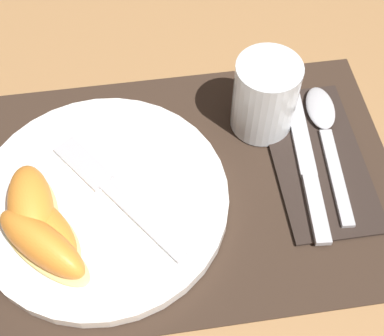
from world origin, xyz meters
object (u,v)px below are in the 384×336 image
Objects in this scene: fork at (110,189)px; citrus_wedge_0 at (32,208)px; juice_glass at (264,100)px; citrus_wedge_1 at (42,233)px; knife at (307,164)px; plate at (102,200)px; spoon at (324,125)px; citrus_wedge_2 at (43,245)px.

fork is 1.61× the size of citrus_wedge_0.
citrus_wedge_1 is at bearing -153.11° from juice_glass.
citrus_wedge_1 is at bearing -168.86° from knife.
spoon is (0.26, 0.06, -0.00)m from plate.
citrus_wedge_2 reaches higher than plate.
citrus_wedge_0 is (-0.07, -0.02, 0.03)m from plate.
juice_glass is at bearing 163.69° from spoon.
citrus_wedge_0 is 0.03m from citrus_wedge_1.
spoon is 0.26m from fork.
plate is at bearing -146.50° from fork.
citrus_wedge_0 is (-0.26, -0.10, -0.01)m from juice_glass.
citrus_wedge_0 is 0.90× the size of citrus_wedge_1.
citrus_wedge_2 reaches higher than fork.
citrus_wedge_0 is at bearing -166.59° from spoon.
plate is 0.07m from citrus_wedge_0.
fork reaches higher than spoon.
plate is at bearing -176.40° from knife.
knife is at bearing 5.65° from citrus_wedge_0.
fork is at bearing -156.73° from juice_glass.
juice_glass is at bearing 21.01° from citrus_wedge_0.
fork is (-0.22, -0.01, 0.01)m from knife.
citrus_wedge_2 reaches higher than spoon.
spoon is 0.34m from citrus_wedge_1.
citrus_wedge_0 is at bearing 108.67° from citrus_wedge_1.
citrus_wedge_2 is at bearing -133.88° from plate.
fork is 0.08m from citrus_wedge_0.
juice_glass reaches higher than citrus_wedge_1.
fork is 0.08m from citrus_wedge_1.
juice_glass reaches higher than citrus_wedge_2.
knife is 1.24× the size of fork.
citrus_wedge_0 is at bearing 104.71° from citrus_wedge_2.
citrus_wedge_1 is 1.09× the size of citrus_wedge_2.
plate is 0.02m from fork.
citrus_wedge_1 is (-0.07, -0.05, 0.01)m from fork.
fork is at bearing 15.41° from citrus_wedge_0.
citrus_wedge_1 reaches higher than knife.
knife is 1.80× the size of citrus_wedge_1.
plate is at bearing 35.83° from citrus_wedge_1.
knife is 1.95× the size of citrus_wedge_2.
fork is at bearing -177.90° from knife.
spoon is 1.79× the size of citrus_wedge_2.
juice_glass is at bearing 23.83° from plate.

